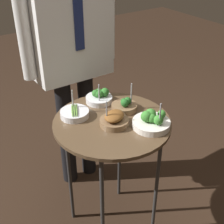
% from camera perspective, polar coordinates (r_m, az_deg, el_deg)
% --- Properties ---
extents(ground_plane, '(8.00, 8.00, 0.00)m').
position_cam_1_polar(ground_plane, '(2.02, -0.00, -19.57)').
color(ground_plane, black).
extents(serving_cart, '(0.58, 0.58, 0.74)m').
position_cam_1_polar(serving_cart, '(1.55, -0.00, -3.76)').
color(serving_cart, brown).
rests_on(serving_cart, ground_plane).
extents(bowl_roast_mid_right, '(0.14, 0.14, 0.14)m').
position_cam_1_polar(bowl_roast_mid_right, '(1.47, 0.40, -1.42)').
color(bowl_roast_mid_right, brown).
rests_on(bowl_roast_mid_right, serving_cart).
extents(bowl_broccoli_front_left, '(0.13, 0.13, 0.14)m').
position_cam_1_polar(bowl_broccoli_front_left, '(1.59, 2.30, 1.15)').
color(bowl_broccoli_front_left, brown).
rests_on(bowl_broccoli_front_left, serving_cart).
extents(bowl_broccoli_center, '(0.14, 0.14, 0.12)m').
position_cam_1_polar(bowl_broccoli_center, '(1.66, -2.32, 2.74)').
color(bowl_broccoli_center, silver).
rests_on(bowl_broccoli_center, serving_cart).
extents(bowl_broccoli_mid_left, '(0.18, 0.18, 0.15)m').
position_cam_1_polar(bowl_broccoli_mid_left, '(1.47, 7.24, -1.66)').
color(bowl_broccoli_mid_left, silver).
rests_on(bowl_broccoli_mid_left, serving_cart).
extents(bowl_asparagus_far_rim, '(0.14, 0.14, 0.13)m').
position_cam_1_polar(bowl_asparagus_far_rim, '(1.55, -6.84, -0.24)').
color(bowl_asparagus_far_rim, silver).
rests_on(bowl_asparagus_far_rim, serving_cart).
extents(waiter_figure, '(0.59, 0.22, 1.59)m').
position_cam_1_polar(waiter_figure, '(1.80, -7.62, 13.15)').
color(waiter_figure, black).
rests_on(waiter_figure, ground_plane).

